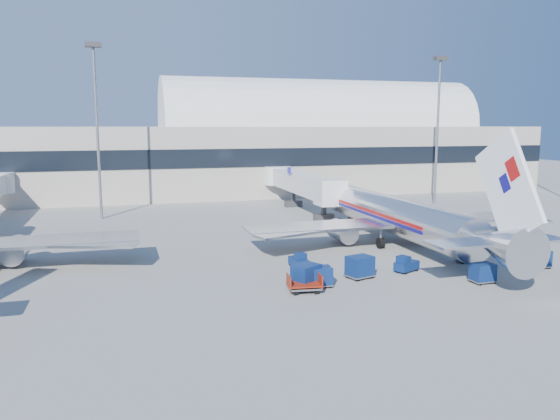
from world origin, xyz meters
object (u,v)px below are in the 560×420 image
object	(u,v)px
cart_train_b	(320,276)
cart_open_red	(305,286)
cart_train_c	(306,275)
barrier_mid	(508,239)
cart_solo_near	(483,273)
barrier_far	(534,237)
tug_left	(299,260)
tug_lead	(406,264)
tug_right	(468,255)
mast_east	(438,108)
barrier_near	(481,241)
cart_train_a	(360,266)
mast_west	(96,105)
airliner_main	(400,217)
jetbridge_near	(298,182)
cart_solo_far	(539,259)

from	to	relation	value
cart_train_b	cart_open_red	world-z (taller)	cart_train_b
cart_train_b	cart_train_c	distance (m)	1.13
barrier_mid	cart_solo_near	size ratio (longest dim) A/B	1.65
barrier_far	tug_left	world-z (taller)	tug_left
cart_train_c	cart_open_red	distance (m)	1.21
tug_lead	tug_right	size ratio (longest dim) A/B	0.99
tug_lead	tug_left	bearing A→B (deg)	130.16
barrier_far	tug_right	size ratio (longest dim) A/B	1.22
mast_east	barrier_mid	world-z (taller)	mast_east
barrier_near	cart_train_a	distance (m)	18.80
mast_east	cart_solo_near	bearing A→B (deg)	-117.21
mast_west	cart_open_red	distance (m)	43.54
barrier_near	cart_train_c	xyz separation A→B (m)	(-22.12, -9.11, 0.52)
cart_solo_near	airliner_main	bearing A→B (deg)	85.70
mast_east	cart_solo_near	size ratio (longest dim) A/B	12.45
cart_train_a	cart_solo_near	world-z (taller)	cart_train_a
mast_east	barrier_far	world-z (taller)	mast_east
cart_train_b	cart_train_a	bearing A→B (deg)	21.35
barrier_near	cart_train_c	world-z (taller)	cart_train_c
barrier_far	cart_train_b	bearing A→B (deg)	-161.69
mast_east	cart_train_b	distance (m)	51.60
airliner_main	tug_left	bearing A→B (deg)	-155.96
jetbridge_near	barrier_near	world-z (taller)	jetbridge_near
tug_right	cart_train_c	xyz separation A→B (m)	(-16.55, -3.31, 0.31)
barrier_far	cart_train_a	xyz separation A→B (m)	(-23.70, -7.80, 0.52)
airliner_main	barrier_far	size ratio (longest dim) A/B	12.42
cart_train_b	cart_solo_far	distance (m)	20.11
airliner_main	tug_right	xyz separation A→B (m)	(2.43, -8.30, -2.26)
airliner_main	barrier_near	size ratio (longest dim) A/B	12.42
barrier_mid	cart_train_b	bearing A→B (deg)	-159.40
mast_west	cart_open_red	xyz separation A→B (m)	(15.43, -38.11, -14.32)
jetbridge_near	cart_open_red	size ratio (longest dim) A/B	10.39
cart_open_red	cart_train_c	bearing A→B (deg)	72.41
jetbridge_near	cart_open_red	distance (m)	40.92
airliner_main	jetbridge_near	size ratio (longest dim) A/B	1.35
barrier_far	jetbridge_near	bearing A→B (deg)	120.55
mast_east	tug_left	xyz separation A→B (m)	(-32.78, -31.20, -14.18)
barrier_far	cart_train_c	bearing A→B (deg)	-162.40
mast_west	tug_left	bearing A→B (deg)	-61.11
tug_right	cart_train_c	distance (m)	16.88
airliner_main	cart_train_c	bearing A→B (deg)	-140.55
mast_west	cart_solo_near	world-z (taller)	mast_west
mast_east	barrier_near	distance (m)	33.67
airliner_main	cart_train_a	xyz separation A→B (m)	(-9.10, -10.30, -1.96)
jetbridge_near	barrier_mid	world-z (taller)	jetbridge_near
barrier_far	cart_open_red	distance (m)	30.87
cart_train_c	cart_train_a	bearing A→B (deg)	-14.03
tug_right	tug_left	world-z (taller)	tug_right
tug_lead	cart_solo_far	xyz separation A→B (m)	(11.67, -2.08, 0.19)
barrier_mid	cart_train_c	distance (m)	27.01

